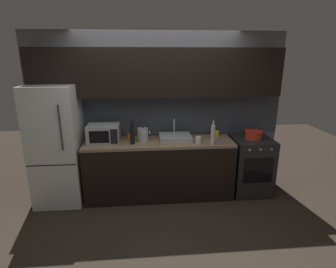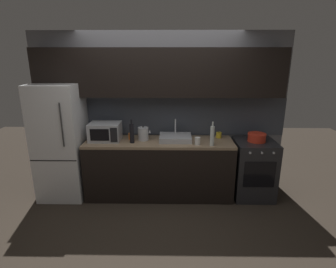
% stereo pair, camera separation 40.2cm
% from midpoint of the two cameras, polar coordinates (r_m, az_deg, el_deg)
% --- Properties ---
extents(ground_plane, '(10.00, 10.00, 0.00)m').
position_cam_midpoint_polar(ground_plane, '(3.66, -4.24, -19.64)').
color(ground_plane, '#2D261E').
extents(back_wall, '(3.97, 0.44, 2.50)m').
position_cam_midpoint_polar(back_wall, '(4.19, -4.98, 8.17)').
color(back_wall, slate).
rests_on(back_wall, ground).
extents(counter_run, '(2.23, 0.60, 0.90)m').
position_cam_midpoint_polar(counter_run, '(4.21, -4.58, -7.39)').
color(counter_run, black).
rests_on(counter_run, ground).
extents(refrigerator, '(0.68, 0.69, 1.76)m').
position_cam_midpoint_polar(refrigerator, '(4.32, -24.98, -2.23)').
color(refrigerator, white).
rests_on(refrigerator, ground).
extents(oven_range, '(0.60, 0.62, 0.90)m').
position_cam_midpoint_polar(oven_range, '(4.46, 14.60, -6.51)').
color(oven_range, '#232326').
rests_on(oven_range, ground).
extents(microwave, '(0.46, 0.35, 0.27)m').
position_cam_midpoint_polar(microwave, '(4.11, -16.22, 0.05)').
color(microwave, '#A8AAAF').
rests_on(microwave, counter_run).
extents(sink_basin, '(0.48, 0.38, 0.30)m').
position_cam_midpoint_polar(sink_basin, '(4.08, -1.31, -0.79)').
color(sink_basin, '#ADAFB5').
rests_on(sink_basin, counter_run).
extents(kettle, '(0.19, 0.16, 0.22)m').
position_cam_midpoint_polar(kettle, '(4.07, -8.19, -0.14)').
color(kettle, '#B7BABF').
rests_on(kettle, counter_run).
extents(wine_bottle_dark, '(0.07, 0.07, 0.35)m').
position_cam_midpoint_polar(wine_bottle_dark, '(3.94, -10.53, -0.11)').
color(wine_bottle_dark, black).
rests_on(wine_bottle_dark, counter_run).
extents(wine_bottle_clear, '(0.06, 0.06, 0.35)m').
position_cam_midpoint_polar(wine_bottle_clear, '(3.89, 6.59, -0.12)').
color(wine_bottle_clear, silver).
rests_on(wine_bottle_clear, counter_run).
extents(mug_white, '(0.08, 0.08, 0.11)m').
position_cam_midpoint_polar(mug_white, '(3.92, 3.54, -1.32)').
color(mug_white, silver).
rests_on(mug_white, counter_run).
extents(mug_orange, '(0.08, 0.08, 0.10)m').
position_cam_midpoint_polar(mug_orange, '(4.13, -10.79, -0.74)').
color(mug_orange, orange).
rests_on(mug_orange, counter_run).
extents(mug_yellow, '(0.08, 0.08, 0.09)m').
position_cam_midpoint_polar(mug_yellow, '(4.31, 7.64, 0.05)').
color(mug_yellow, gold).
rests_on(mug_yellow, counter_run).
extents(cooking_pot, '(0.27, 0.27, 0.12)m').
position_cam_midpoint_polar(cooking_pot, '(4.29, 15.19, -0.19)').
color(cooking_pot, red).
rests_on(cooking_pot, oven_range).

